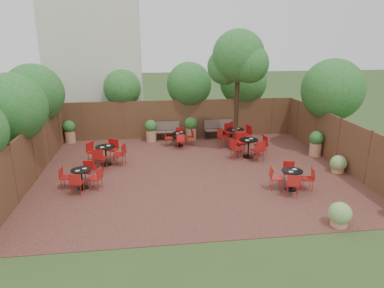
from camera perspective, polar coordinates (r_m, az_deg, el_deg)
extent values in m
plane|color=#354F23|center=(13.91, 0.32, -4.54)|extent=(80.00, 80.00, 0.00)
cube|color=#3C1F18|center=(13.91, 0.32, -4.50)|extent=(12.00, 10.00, 0.02)
cube|color=brown|center=(18.37, -1.79, 4.12)|extent=(12.00, 0.08, 2.00)
cube|color=brown|center=(14.11, -24.60, -1.53)|extent=(0.08, 10.00, 2.00)
cube|color=brown|center=(15.54, 22.82, 0.31)|extent=(0.08, 10.00, 2.00)
cube|color=beige|center=(21.02, -15.39, 13.46)|extent=(5.00, 4.00, 8.00)
sphere|color=#226220|center=(16.70, -24.47, 7.48)|extent=(2.58, 2.58, 2.58)
sphere|color=#226220|center=(13.87, -27.47, 5.25)|extent=(2.48, 2.48, 2.48)
sphere|color=#226220|center=(18.72, -11.35, 8.97)|extent=(1.93, 1.93, 1.93)
sphere|color=#226220|center=(18.70, -0.48, 9.69)|extent=(2.36, 2.36, 2.36)
sphere|color=#226220|center=(19.48, 8.37, 9.98)|extent=(2.55, 2.55, 2.55)
sphere|color=#226220|center=(17.16, 22.00, 8.21)|extent=(2.80, 2.80, 2.80)
cylinder|color=black|center=(16.08, 7.32, 6.82)|extent=(0.25, 0.25, 4.55)
sphere|color=#226220|center=(15.84, 7.60, 14.13)|extent=(2.30, 2.30, 2.30)
sphere|color=#226220|center=(16.14, 5.41, 12.47)|extent=(1.61, 1.61, 1.61)
sphere|color=#226220|center=(15.58, 9.40, 12.83)|extent=(1.68, 1.68, 1.68)
cube|color=brown|center=(18.00, -4.39, 2.00)|extent=(1.52, 0.53, 0.05)
cube|color=brown|center=(18.13, -4.45, 2.99)|extent=(1.50, 0.20, 0.45)
cube|color=black|center=(18.04, -6.53, 1.22)|extent=(0.08, 0.45, 0.40)
cube|color=black|center=(18.11, -2.23, 1.38)|extent=(0.08, 0.45, 0.40)
cube|color=brown|center=(18.36, 4.44, 2.32)|extent=(1.53, 0.52, 0.05)
cube|color=brown|center=(18.48, 4.33, 3.29)|extent=(1.52, 0.18, 0.46)
cube|color=black|center=(18.29, 2.32, 1.55)|extent=(0.08, 0.46, 0.40)
cube|color=black|center=(18.57, 6.49, 1.69)|extent=(0.08, 0.46, 0.40)
cylinder|color=black|center=(12.78, 15.82, -7.12)|extent=(0.42, 0.42, 0.03)
cylinder|color=black|center=(12.65, 15.94, -5.71)|extent=(0.05, 0.05, 0.67)
cylinder|color=black|center=(12.52, 16.07, -4.25)|extent=(0.73, 0.73, 0.03)
cube|color=white|center=(12.62, 16.43, -3.99)|extent=(0.15, 0.12, 0.01)
cube|color=white|center=(12.38, 15.88, -4.37)|extent=(0.15, 0.12, 0.01)
cylinder|color=black|center=(17.08, -2.08, -0.26)|extent=(0.40, 0.40, 0.03)
cylinder|color=black|center=(16.99, -2.09, 0.77)|extent=(0.04, 0.04, 0.63)
cylinder|color=black|center=(16.90, -2.10, 1.82)|extent=(0.68, 0.68, 0.03)
cube|color=white|center=(16.97, -1.77, 1.97)|extent=(0.13, 0.10, 0.01)
cube|color=white|center=(16.78, -2.38, 1.78)|extent=(0.13, 0.10, 0.01)
cylinder|color=black|center=(17.24, 7.02, -0.20)|extent=(0.49, 0.49, 0.03)
cylinder|color=black|center=(17.12, 7.07, 1.07)|extent=(0.06, 0.06, 0.78)
cylinder|color=black|center=(17.02, 7.12, 2.36)|extent=(0.85, 0.85, 0.03)
cube|color=white|center=(17.13, 7.48, 2.53)|extent=(0.17, 0.14, 0.02)
cube|color=white|center=(16.86, 6.87, 2.32)|extent=(0.17, 0.14, 0.02)
cylinder|color=black|center=(15.70, 9.14, -2.05)|extent=(0.48, 0.48, 0.03)
cylinder|color=black|center=(15.57, 9.20, -0.71)|extent=(0.05, 0.05, 0.76)
cylinder|color=black|center=(15.46, 9.27, 0.68)|extent=(0.83, 0.83, 0.03)
cube|color=white|center=(15.57, 9.65, 0.87)|extent=(0.18, 0.15, 0.02)
cube|color=white|center=(15.30, 9.02, 0.61)|extent=(0.18, 0.15, 0.02)
cylinder|color=black|center=(15.03, -13.81, -3.23)|extent=(0.47, 0.47, 0.03)
cylinder|color=black|center=(14.90, -13.92, -1.86)|extent=(0.05, 0.05, 0.75)
cylinder|color=black|center=(14.78, -14.02, -0.45)|extent=(0.81, 0.81, 0.03)
cube|color=white|center=(14.84, -13.50, -0.24)|extent=(0.18, 0.16, 0.02)
cube|color=white|center=(14.67, -14.50, -0.53)|extent=(0.18, 0.16, 0.02)
cylinder|color=black|center=(13.01, -17.44, -6.82)|extent=(0.41, 0.41, 0.03)
cylinder|color=black|center=(12.88, -17.57, -5.47)|extent=(0.05, 0.05, 0.66)
cylinder|color=black|center=(12.76, -17.70, -4.07)|extent=(0.71, 0.71, 0.03)
cube|color=white|center=(12.80, -17.16, -3.84)|extent=(0.14, 0.11, 0.01)
cube|color=white|center=(12.67, -18.21, -4.17)|extent=(0.14, 0.11, 0.01)
cylinder|color=tan|center=(17.82, -6.69, 1.32)|extent=(0.51, 0.51, 0.59)
sphere|color=#226220|center=(17.68, -6.75, 2.95)|extent=(0.61, 0.61, 0.61)
cylinder|color=tan|center=(18.03, -0.17, 1.68)|extent=(0.54, 0.54, 0.62)
sphere|color=#226220|center=(17.89, -0.17, 3.38)|extent=(0.64, 0.64, 0.64)
cylinder|color=tan|center=(18.57, -19.30, 1.12)|extent=(0.52, 0.52, 0.59)
sphere|color=#226220|center=(18.44, -19.46, 2.69)|extent=(0.62, 0.62, 0.62)
cylinder|color=tan|center=(16.54, 19.52, -0.83)|extent=(0.52, 0.52, 0.59)
sphere|color=#226220|center=(16.39, 19.70, 0.92)|extent=(0.62, 0.62, 0.62)
cylinder|color=tan|center=(10.93, 22.88, -11.66)|extent=(0.47, 0.47, 0.21)
sphere|color=#76994F|center=(10.81, 23.05, -10.40)|extent=(0.64, 0.64, 0.64)
cylinder|color=tan|center=(14.92, 22.71, -3.89)|extent=(0.47, 0.47, 0.21)
sphere|color=#76994F|center=(14.83, 22.83, -2.93)|extent=(0.64, 0.64, 0.64)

